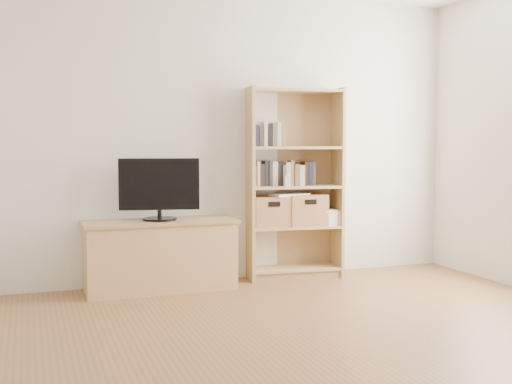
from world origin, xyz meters
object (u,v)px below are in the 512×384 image
tv_stand (160,256)px  television (159,189)px  basket_right (306,210)px  bookshelf (295,183)px  basket_left (270,211)px  laptop (289,195)px  baby_monitor (288,181)px

tv_stand → television: television is taller
basket_right → tv_stand: bearing=-171.8°
tv_stand → bookshelf: size_ratio=0.71×
basket_left → basket_right: basket_right is taller
television → basket_right: 1.40m
basket_left → tv_stand: bearing=-169.0°
bookshelf → laptop: (-0.06, -0.01, -0.10)m
tv_stand → laptop: bearing=3.1°
tv_stand → television: 0.58m
baby_monitor → basket_right: 0.35m
baby_monitor → basket_right: size_ratio=0.28×
laptop → bookshelf: bearing=-0.4°
bookshelf → basket_right: size_ratio=5.00×
bookshelf → basket_right: bearing=-2.6°
baby_monitor → laptop: baby_monitor is taller
television → baby_monitor: bearing=10.5°
baby_monitor → basket_left: baby_monitor is taller
bookshelf → basket_left: size_ratio=5.25×
tv_stand → laptop: laptop is taller
tv_stand → basket_left: (1.04, 0.10, 0.34)m
bookshelf → basket_right: (0.11, -0.02, -0.25)m
bookshelf → basket_left: bookshelf is taller
tv_stand → baby_monitor: 1.32m
television → baby_monitor: size_ratio=6.96×
baby_monitor → basket_left: 0.33m
basket_left → bookshelf: bearing=1.1°
bookshelf → laptop: bookshelf is taller
laptop → basket_right: bearing=-10.3°
tv_stand → television: size_ratio=1.85×
bookshelf → basket_left: (-0.23, 0.02, -0.25)m
basket_right → laptop: size_ratio=1.07×
tv_stand → baby_monitor: baby_monitor is taller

